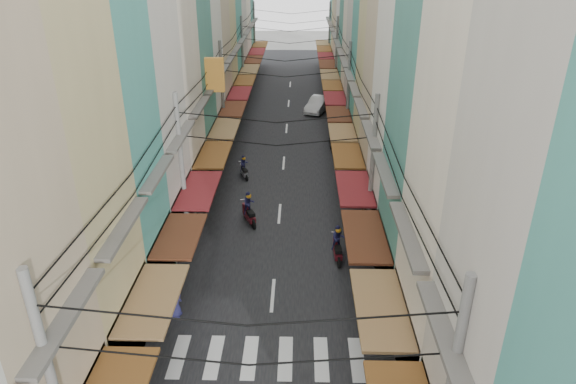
# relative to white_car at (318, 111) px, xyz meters

# --- Properties ---
(ground) EXTENTS (160.00, 160.00, 0.00)m
(ground) POSITION_rel_white_car_xyz_m (-2.95, -27.30, 0.00)
(ground) COLOR slate
(ground) RESTS_ON ground
(road) EXTENTS (10.00, 80.00, 0.02)m
(road) POSITION_rel_white_car_xyz_m (-2.95, -7.30, 0.01)
(road) COLOR black
(road) RESTS_ON ground
(sidewalk_left) EXTENTS (3.00, 80.00, 0.06)m
(sidewalk_left) POSITION_rel_white_car_xyz_m (-9.45, -7.30, 0.03)
(sidewalk_left) COLOR slate
(sidewalk_left) RESTS_ON ground
(sidewalk_right) EXTENTS (3.00, 80.00, 0.06)m
(sidewalk_right) POSITION_rel_white_car_xyz_m (3.55, -7.30, 0.03)
(sidewalk_right) COLOR slate
(sidewalk_right) RESTS_ON ground
(crosswalk) EXTENTS (7.55, 2.40, 0.01)m
(crosswalk) POSITION_rel_white_car_xyz_m (-2.95, -33.30, 0.03)
(crosswalk) COLOR silver
(crosswalk) RESTS_ON ground
(building_row_left) EXTENTS (7.80, 67.67, 23.70)m
(building_row_left) POSITION_rel_white_car_xyz_m (-10.87, -10.74, 9.78)
(building_row_left) COLOR silver
(building_row_left) RESTS_ON ground
(building_row_right) EXTENTS (7.80, 68.98, 22.59)m
(building_row_right) POSITION_rel_white_car_xyz_m (4.97, -10.85, 9.41)
(building_row_right) COLOR teal
(building_row_right) RESTS_ON ground
(utility_poles) EXTENTS (10.20, 66.13, 8.20)m
(utility_poles) POSITION_rel_white_car_xyz_m (-2.95, -12.29, 6.59)
(utility_poles) COLOR slate
(utility_poles) RESTS_ON ground
(white_car) EXTENTS (5.47, 3.61, 1.80)m
(white_car) POSITION_rel_white_car_xyz_m (0.00, 0.00, 0.00)
(white_car) COLOR silver
(white_car) RESTS_ON ground
(bicycle) EXTENTS (1.89, 1.28, 1.21)m
(bicycle) POSITION_rel_white_car_xyz_m (4.55, -25.74, 0.00)
(bicycle) COLOR black
(bicycle) RESTS_ON ground
(moving_scooters) EXTENTS (6.77, 17.63, 1.97)m
(moving_scooters) POSITION_rel_white_car_xyz_m (-2.49, -20.73, 0.57)
(moving_scooters) COLOR black
(moving_scooters) RESTS_ON ground
(parked_scooters) EXTENTS (12.51, 14.93, 1.01)m
(parked_scooters) POSITION_rel_white_car_xyz_m (1.79, -31.28, 0.47)
(parked_scooters) COLOR black
(parked_scooters) RESTS_ON ground
(pedestrians) EXTENTS (12.53, 26.75, 2.21)m
(pedestrians) POSITION_rel_white_car_xyz_m (-7.05, -23.38, 1.03)
(pedestrians) COLOR #281F2A
(pedestrians) RESTS_ON ground
(market_umbrella) EXTENTS (2.41, 2.41, 2.54)m
(market_umbrella) POSITION_rel_white_car_xyz_m (3.71, -32.72, 2.24)
(market_umbrella) COLOR #B2B2B7
(market_umbrella) RESTS_ON ground
(traffic_sign) EXTENTS (0.10, 0.65, 2.96)m
(traffic_sign) POSITION_rel_white_car_xyz_m (2.78, -26.58, 2.16)
(traffic_sign) COLOR slate
(traffic_sign) RESTS_ON ground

